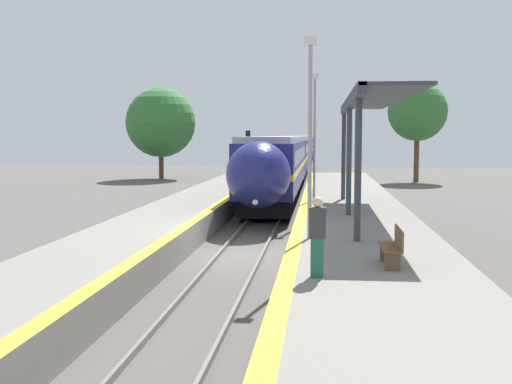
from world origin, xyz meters
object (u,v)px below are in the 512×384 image
Objects in this scene: lamppost_near at (310,125)px; lamppost_mid at (314,129)px; platform_bench at (394,246)px; person_waiting at (317,236)px; railway_signal at (248,157)px; train at (296,152)px.

lamppost_mid is at bearing 90.00° from lamppost_near.
lamppost_mid reaches higher than platform_bench.
railway_signal is (-4.56, 26.62, 0.77)m from person_waiting.
platform_bench is 5.19m from lamppost_near.
lamppost_mid is (-0.27, 16.31, 2.42)m from person_waiting.
train is 52.47m from person_waiting.
lamppost_mid is (2.28, -36.09, 2.03)m from train.
railway_signal is at bearing 101.33° from lamppost_near.
platform_bench is at bearing -85.17° from train.
railway_signal reaches higher than platform_bench.
railway_signal is 0.73× the size of lamppost_mid.
person_waiting is (-1.76, -1.39, 0.44)m from platform_bench.
train is at bearing 93.61° from lamppost_mid.
person_waiting is at bearing -87.21° from train.
train is 19.20× the size of railway_signal.
person_waiting is 16.50m from lamppost_mid.
train is 54.85× the size of platform_bench.
platform_bench is at bearing -75.94° from railway_signal.
railway_signal is 21.89m from lamppost_near.
train is 14.02× the size of lamppost_mid.
platform_bench is 0.86× the size of person_waiting.
platform_bench is 0.26× the size of lamppost_mid.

